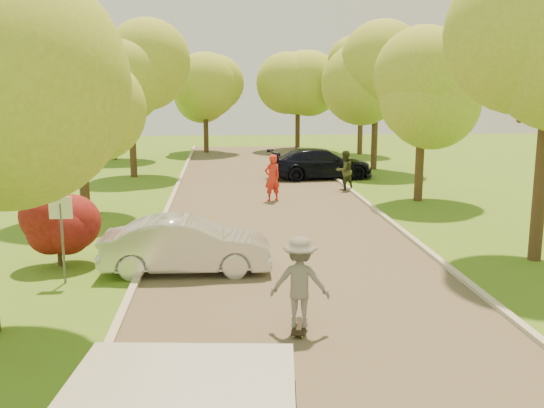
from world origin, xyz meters
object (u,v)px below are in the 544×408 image
object	(u,v)px
dark_sedan	(321,164)
longboard	(299,327)
street_sign	(61,221)
silver_sedan	(187,245)
skateboarder	(300,282)
person_striped	(272,178)
person_olive	(345,171)

from	to	relation	value
dark_sedan	longboard	world-z (taller)	dark_sedan
street_sign	silver_sedan	bearing A→B (deg)	12.47
skateboarder	street_sign	bearing A→B (deg)	-20.39
longboard	skateboarder	size ratio (longest dim) A/B	0.53
person_striped	street_sign	bearing A→B (deg)	35.52
longboard	skateboarder	distance (m)	0.92
silver_sedan	dark_sedan	distance (m)	17.07
silver_sedan	longboard	size ratio (longest dim) A/B	4.54
silver_sedan	person_olive	size ratio (longest dim) A/B	2.35
silver_sedan	dark_sedan	bearing A→B (deg)	-19.71
dark_sedan	silver_sedan	bearing A→B (deg)	152.91
street_sign	dark_sedan	bearing A→B (deg)	61.25
person_striped	dark_sedan	bearing A→B (deg)	-141.09
silver_sedan	person_olive	xyz separation A→B (m)	(6.64, 12.20, 0.21)
street_sign	longboard	bearing A→B (deg)	-32.87
street_sign	person_striped	bearing A→B (deg)	60.01
longboard	street_sign	bearing A→B (deg)	-20.39
longboard	person_striped	size ratio (longest dim) A/B	0.49
silver_sedan	person_striped	bearing A→B (deg)	-16.00
skateboarder	person_striped	bearing A→B (deg)	-80.12
street_sign	skateboarder	size ratio (longest dim) A/B	1.20
dark_sedan	person_olive	xyz separation A→B (m)	(0.50, -3.73, 0.14)
silver_sedan	person_olive	distance (m)	13.89
longboard	dark_sedan	bearing A→B (deg)	-88.01
skateboarder	person_olive	distance (m)	16.87
skateboarder	person_olive	xyz separation A→B (m)	(4.21, 16.34, -0.09)
street_sign	person_olive	world-z (taller)	street_sign
street_sign	person_striped	distance (m)	12.05
person_striped	person_olive	world-z (taller)	person_striped
dark_sedan	street_sign	bearing A→B (deg)	145.23
silver_sedan	longboard	xyz separation A→B (m)	(2.43, -4.14, -0.62)
silver_sedan	person_olive	bearing A→B (deg)	-27.18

